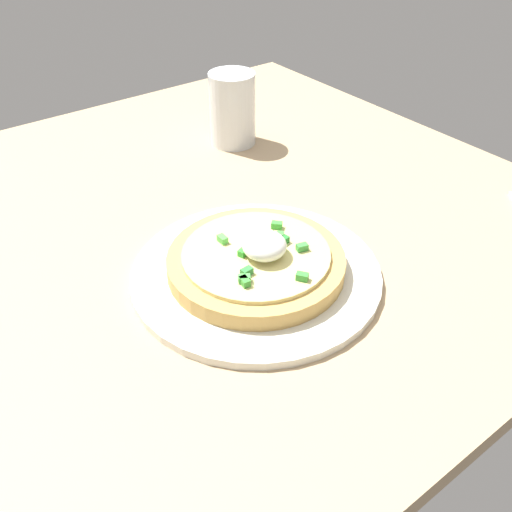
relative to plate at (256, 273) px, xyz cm
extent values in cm
cube|color=tan|center=(-3.24, 14.72, -1.78)|extent=(105.03, 88.56, 2.55)
cylinder|color=silver|center=(0.00, 0.00, 0.00)|extent=(28.99, 28.99, 1.02)
cylinder|color=tan|center=(0.00, 0.00, 1.55)|extent=(20.43, 20.43, 2.07)
cylinder|color=#E1D081|center=(0.00, 0.00, 2.83)|extent=(16.94, 16.94, 0.49)
ellipsoid|color=white|center=(0.35, -1.10, 4.45)|extent=(4.95, 4.95, 2.77)
cube|color=green|center=(4.93, 2.39, 3.47)|extent=(1.45, 1.49, 0.80)
cube|color=#459540|center=(3.71, 0.29, 3.47)|extent=(1.48, 1.45, 0.80)
cube|color=#45942F|center=(3.01, 1.00, 3.47)|extent=(1.33, 1.51, 0.80)
cube|color=green|center=(0.94, -6.86, 3.47)|extent=(1.39, 1.51, 0.80)
cube|color=#50B04A|center=(-1.90, 3.91, 3.47)|extent=(0.83, 1.30, 0.80)
cube|color=green|center=(-4.40, -3.84, 3.47)|extent=(0.96, 1.38, 0.80)
cube|color=#277D30|center=(3.57, -0.56, 3.47)|extent=(1.40, 1.02, 0.80)
cube|color=green|center=(-1.43, 0.43, 3.47)|extent=(1.47, 1.18, 0.80)
cube|color=green|center=(-4.15, -3.43, 3.47)|extent=(1.51, 1.35, 0.80)
cube|color=#31833C|center=(-3.27, -2.64, 3.47)|extent=(1.34, 0.90, 0.80)
cube|color=green|center=(4.39, -2.86, 3.47)|extent=(1.44, 1.10, 0.80)
cylinder|color=silver|center=(18.55, 30.76, 5.32)|extent=(7.44, 7.44, 11.65)
cylinder|color=#A2510F|center=(18.55, 30.76, 2.98)|extent=(6.55, 6.55, 6.18)
camera|label=1|loc=(-30.96, -40.84, 41.14)|focal=39.63mm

